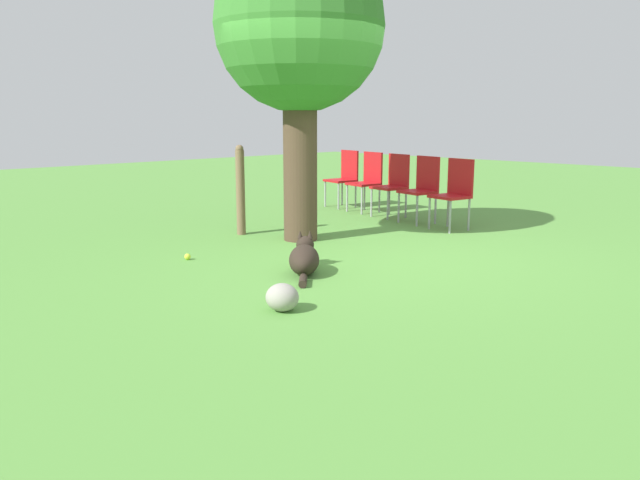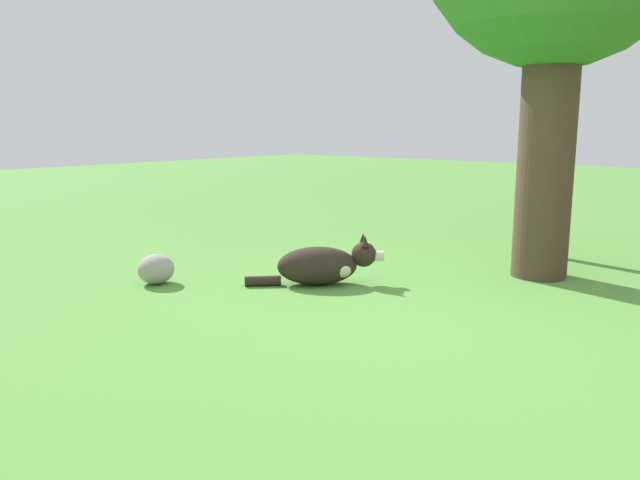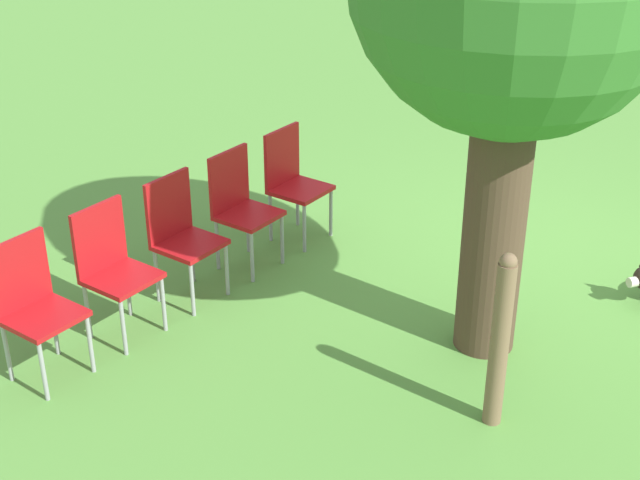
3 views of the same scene
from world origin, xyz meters
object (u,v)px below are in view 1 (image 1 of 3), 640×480
at_px(red_chair_2, 393,181).
at_px(fence_post, 240,190).
at_px(dog, 304,258).
at_px(red_chair_4, 345,175).
at_px(red_chair_1, 422,185).
at_px(oak_tree, 299,31).
at_px(tennis_ball, 188,257).
at_px(red_chair_0, 455,189).
at_px(red_chair_3, 368,178).

bearing_deg(red_chair_2, fence_post, -0.55).
relative_size(dog, red_chair_2, 0.82).
bearing_deg(fence_post, red_chair_2, -10.12).
distance_m(fence_post, red_chair_4, 2.94).
bearing_deg(red_chair_1, fence_post, -14.67).
bearing_deg(oak_tree, tennis_ball, 179.08).
relative_size(oak_tree, red_chair_0, 3.74).
relative_size(fence_post, red_chair_3, 1.21).
height_order(red_chair_1, red_chair_2, same).
relative_size(dog, red_chair_4, 0.82).
bearing_deg(dog, oak_tree, 3.19).
xyz_separation_m(red_chair_3, tennis_ball, (-4.01, -0.96, -0.51)).
height_order(fence_post, red_chair_0, fence_post).
height_order(dog, red_chair_0, red_chair_0).
height_order(red_chair_1, red_chair_4, same).
relative_size(red_chair_3, tennis_ball, 14.03).
bearing_deg(red_chair_0, dog, 15.98).
bearing_deg(dog, red_chair_1, -28.40).
bearing_deg(red_chair_3, dog, 42.30).
distance_m(red_chair_0, tennis_ball, 3.77).
bearing_deg(red_chair_3, fence_post, 13.36).
bearing_deg(red_chair_4, dog, 48.01).
xyz_separation_m(red_chair_0, red_chair_1, (0.13, 0.63, 0.00)).
bearing_deg(tennis_ball, red_chair_0, -14.57).
bearing_deg(fence_post, red_chair_1, -24.23).
bearing_deg(red_chair_3, red_chair_2, 87.74).
distance_m(dog, red_chair_3, 4.18).
bearing_deg(fence_post, red_chair_4, 16.07).
bearing_deg(red_chair_2, red_chair_0, 87.74).
bearing_deg(red_chair_1, tennis_ball, 4.91).
height_order(red_chair_2, tennis_ball, red_chair_2).
relative_size(red_chair_2, red_chair_4, 1.00).
xyz_separation_m(red_chair_2, red_chair_3, (0.13, 0.63, 0.00)).
bearing_deg(oak_tree, red_chair_0, -24.69).
bearing_deg(red_chair_1, red_chair_0, 87.74).
bearing_deg(red_chair_0, red_chair_4, -92.26).
relative_size(red_chair_1, red_chair_2, 1.00).
xyz_separation_m(red_chair_1, red_chair_3, (0.27, 1.27, 0.00)).
bearing_deg(red_chair_4, red_chair_3, 87.74).
bearing_deg(red_chair_3, tennis_ball, 23.07).
bearing_deg(red_chair_3, oak_tree, 32.09).
bearing_deg(red_chair_2, oak_tree, 18.52).
height_order(red_chair_1, red_chair_3, same).
distance_m(dog, red_chair_0, 3.15).
height_order(dog, red_chair_3, red_chair_3).
height_order(oak_tree, fence_post, oak_tree).
relative_size(oak_tree, red_chair_4, 3.74).
relative_size(dog, fence_post, 0.67).
xyz_separation_m(fence_post, red_chair_1, (2.42, -1.09, -0.04)).
bearing_deg(red_chair_4, red_chair_1, 87.74).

